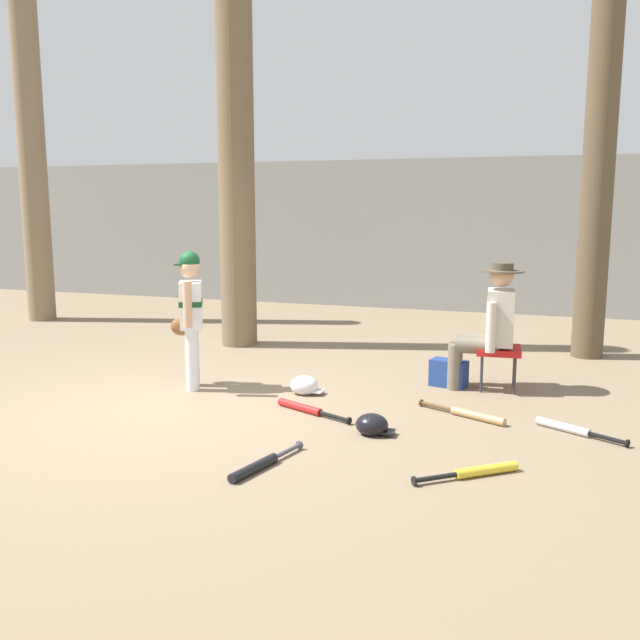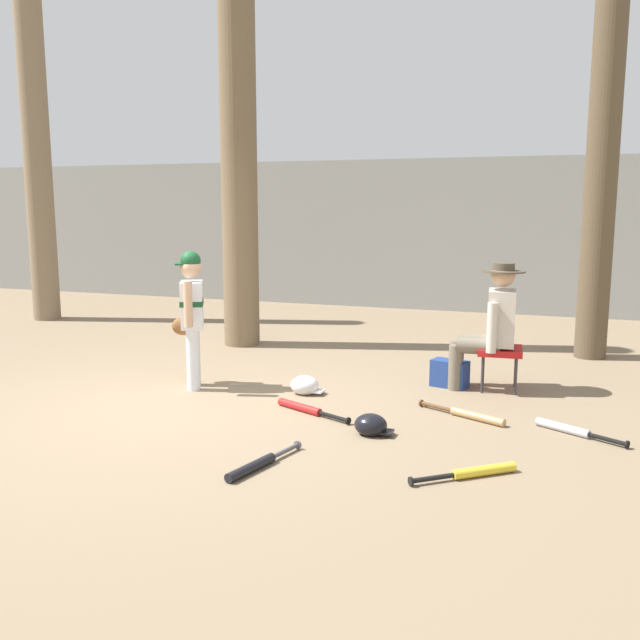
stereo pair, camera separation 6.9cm
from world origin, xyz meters
name	(u,v)px [view 2 (the right image)]	position (x,y,z in m)	size (l,w,h in m)	color
ground_plane	(170,413)	(0.00, 0.00, 0.00)	(60.00, 60.00, 0.00)	#7F6B51
concrete_back_wall	(377,234)	(0.00, 6.64, 1.23)	(18.00, 0.36, 2.46)	gray
tree_near_player	(238,110)	(-0.71, 2.84, 2.84)	(0.58, 0.58, 6.24)	brown
tree_behind_spectator	(604,135)	(3.38, 3.50, 2.48)	(0.53, 0.53, 5.51)	brown
young_ballplayer	(191,310)	(-0.24, 0.80, 0.74)	(0.48, 0.54, 1.31)	white
folding_stool	(500,352)	(2.53, 1.68, 0.36)	(0.43, 0.43, 0.41)	red
seated_spectator	(490,323)	(2.43, 1.67, 0.64)	(0.67, 0.54, 1.20)	#6B6051
handbag_beside_stool	(450,374)	(2.07, 1.63, 0.13)	(0.34, 0.18, 0.26)	navy
tree_far_left	(35,126)	(-4.38, 3.59, 2.87)	(0.62, 0.62, 6.39)	#7F6B51
bat_aluminum_silver	(570,430)	(3.17, 0.55, 0.03)	(0.67, 0.41, 0.07)	#B7BCC6
bat_black_composite	(257,465)	(1.22, -0.91, 0.03)	(0.24, 0.75, 0.07)	black
bat_wood_tan	(471,415)	(2.40, 0.67, 0.03)	(0.76, 0.40, 0.07)	tan
bat_red_barrel	(305,408)	(1.06, 0.39, 0.03)	(0.75, 0.39, 0.07)	red
bat_yellow_trainer	(476,472)	(2.60, -0.55, 0.03)	(0.63, 0.52, 0.07)	yellow
batting_helmet_black	(371,425)	(1.74, 0.03, 0.07)	(0.30, 0.23, 0.17)	black
batting_helmet_white	(305,385)	(0.85, 0.94, 0.08)	(0.31, 0.24, 0.18)	silver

